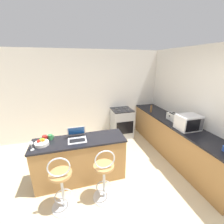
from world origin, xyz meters
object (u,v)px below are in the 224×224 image
toaster (173,117)px  fruit_bowl (42,143)px  laptop (77,136)px  microwave (188,122)px  stove_range (122,123)px  mug_green (51,137)px  pepper_mill (151,109)px  bar_stool_far (104,176)px  bar_stool_near (62,184)px  wine_glass_tall (31,144)px  mug_red (45,138)px

toaster → fruit_bowl: size_ratio=1.22×
laptop → microwave: 2.33m
toaster → stove_range: 1.59m
mug_green → stove_range: bearing=36.1°
stove_range → mug_green: (-1.90, -1.39, 0.49)m
laptop → pepper_mill: (2.14, 1.04, 0.04)m
microwave → stove_range: bearing=117.8°
bar_stool_far → mug_green: 1.22m
stove_range → pepper_mill: bearing=-32.7°
fruit_bowl → mug_green: fruit_bowl is taller
bar_stool_near → fruit_bowl: bearing=117.9°
wine_glass_tall → pepper_mill: bearing=22.9°
stove_range → mug_green: size_ratio=8.72×
bar_stool_near → pepper_mill: size_ratio=4.69×
pepper_mill → mug_green: (-2.62, -0.92, -0.05)m
mug_red → wine_glass_tall: wine_glass_tall is taller
stove_range → wine_glass_tall: (-2.16, -1.68, 0.55)m
bar_stool_far → stove_range: bearing=63.8°
mug_red → wine_glass_tall: size_ratio=0.64×
mug_green → toaster: bearing=4.4°
microwave → mug_red: bearing=173.5°
toaster → mug_red: bearing=-176.0°
mug_red → bar_stool_near: bearing=-69.9°
stove_range → mug_green: mug_green is taller
microwave → toaster: size_ratio=1.59×
microwave → wine_glass_tall: bearing=179.6°
stove_range → pepper_mill: (0.72, -0.46, 0.54)m
bar_stool_near → microwave: 2.71m
laptop → pepper_mill: 2.38m
pepper_mill → wine_glass_tall: bearing=-157.1°
pepper_mill → mug_green: pepper_mill is taller
fruit_bowl → pepper_mill: size_ratio=1.11×
bar_stool_far → bar_stool_near: bearing=180.0°
mug_green → pepper_mill: bearing=19.4°
bar_stool_far → fruit_bowl: bearing=149.1°
bar_stool_near → microwave: (2.62, 0.43, 0.57)m
laptop → wine_glass_tall: 0.76m
wine_glass_tall → mug_green: size_ratio=1.52×
bar_stool_far → toaster: (1.99, 0.97, 0.49)m
bar_stool_far → wine_glass_tall: bearing=157.5°
microwave → toaster: (0.04, 0.54, -0.07)m
bar_stool_far → wine_glass_tall: size_ratio=6.50×
bar_stool_far → pepper_mill: 2.49m
wine_glass_tall → pepper_mill: pepper_mill is taller
bar_stool_near → pepper_mill: bearing=34.5°
mug_green → microwave: bearing=-6.5°
bar_stool_near → bar_stool_far: 0.67m
laptop → wine_glass_tall: bearing=-166.3°
mug_red → wine_glass_tall: bearing=-117.4°
microwave → fruit_bowl: size_ratio=1.94×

